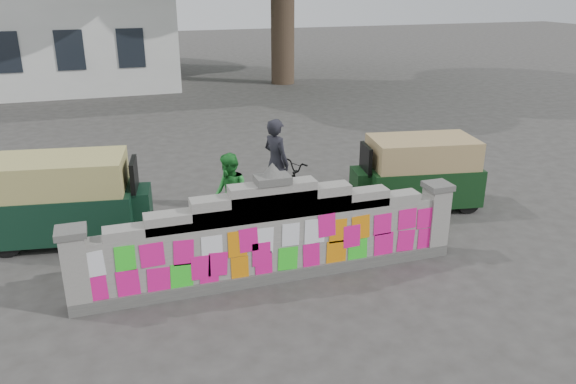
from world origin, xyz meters
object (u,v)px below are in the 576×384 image
cyclist_rider (276,174)px  pedestrian (230,195)px  rickshaw_left (68,198)px  cyclist_bike (276,191)px  rickshaw_right (418,172)px

cyclist_rider → pedestrian: cyclist_rider is taller
rickshaw_left → pedestrian: bearing=-4.9°
cyclist_bike → rickshaw_right: bearing=-123.8°
cyclist_bike → rickshaw_right: rickshaw_right is taller
cyclist_rider → rickshaw_right: (3.01, -0.53, -0.11)m
pedestrian → rickshaw_right: (4.14, 0.12, -0.01)m
cyclist_rider → pedestrian: size_ratio=1.12×
pedestrian → cyclist_bike: bearing=115.1°
cyclist_bike → cyclist_rider: size_ratio=1.12×
cyclist_bike → rickshaw_right: size_ratio=0.71×
pedestrian → rickshaw_left: rickshaw_left is taller
cyclist_rider → rickshaw_left: (-4.05, 0.08, -0.06)m
cyclist_bike → cyclist_rider: 0.37m
cyclist_bike → rickshaw_right: (3.01, -0.53, 0.26)m
rickshaw_left → rickshaw_right: 7.09m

